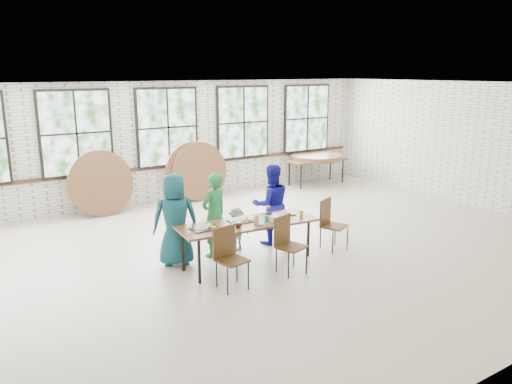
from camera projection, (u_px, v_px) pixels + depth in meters
room at (168, 129)px, 12.36m from camera, size 12.00×12.00×12.00m
dining_table at (248, 225)px, 8.47m from camera, size 2.46×1.01×0.74m
chair_near_left at (228, 252)px, 7.57m from camera, size 0.48×0.47×0.95m
chair_near_right at (287, 239)px, 8.15m from camera, size 0.52×0.51×0.95m
chair_spare at (330, 220)px, 9.22m from camera, size 0.55×0.54×0.95m
adult_teal at (175, 220)px, 8.42m from camera, size 0.91×0.75×1.59m
adult_green at (214, 215)px, 8.82m from camera, size 0.64×0.51×1.52m
toddler at (236, 229)px, 9.15m from camera, size 0.53×0.31×0.82m
adult_blue at (271, 204)px, 9.47m from camera, size 0.88×0.77×1.54m
storage_table at (317, 161)px, 14.50m from camera, size 1.83×0.82×0.74m
tabletop_clutter at (254, 220)px, 8.47m from camera, size 2.03×0.61×0.11m
round_tops_stacked at (317, 157)px, 14.47m from camera, size 1.50×1.50×0.13m
round_tops_leaning at (151, 177)px, 12.04m from camera, size 4.02×0.43×1.50m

